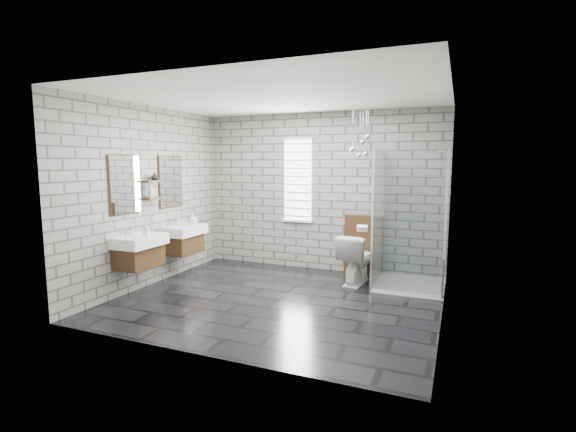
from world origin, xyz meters
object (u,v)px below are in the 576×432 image
Objects in this scene: vanity_right at (182,231)px; vanity_left at (137,242)px; cistern_panel at (363,245)px; shower_enclosure at (403,255)px; toilet at (356,259)px.

vanity_left is at bearing -90.00° from vanity_right.
shower_enclosure is (0.70, -0.52, 0.00)m from cistern_panel.
cistern_panel is at bearing 39.58° from vanity_left.
shower_enclosure is at bearing -174.88° from toilet.
vanity_right is (0.00, 1.00, 0.00)m from vanity_left.
vanity_left and vanity_right have the same top height.
toilet is at bearing 179.03° from shower_enclosure.
vanity_left is 3.24m from toilet.
vanity_left is 1.57× the size of cistern_panel.
shower_enclosure is at bearing 11.89° from vanity_right.
toilet is (2.71, 1.73, -0.37)m from vanity_left.
vanity_right is 2.83m from toilet.
vanity_right is 1.57× the size of cistern_panel.
shower_enclosure is (3.41, 1.72, -0.25)m from vanity_left.
shower_enclosure is (3.41, 0.72, -0.25)m from vanity_right.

